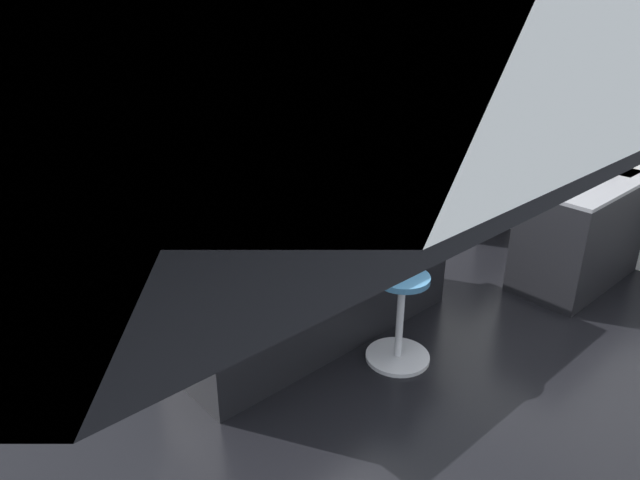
# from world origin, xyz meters

# --- Properties ---
(ground_plane) EXTENTS (7.65, 7.65, 0.00)m
(ground_plane) POSITION_xyz_m (0.00, 0.00, 0.00)
(ground_plane) COLOR black
(interior_partition_left) EXTENTS (0.12, 5.02, 2.60)m
(interior_partition_left) POSITION_xyz_m (-2.94, 0.00, 1.30)
(interior_partition_left) COLOR silver
(interior_partition_left) RESTS_ON ground_plane
(sink_cabinet) EXTENTS (1.86, 0.60, 1.18)m
(sink_cabinet) POSITION_xyz_m (-2.60, 0.75, 0.46)
(sink_cabinet) COLOR black
(sink_cabinet) RESTS_ON ground_plane
(oven_range) EXTENTS (0.60, 0.61, 0.87)m
(oven_range) POSITION_xyz_m (-2.59, -0.53, 0.43)
(oven_range) COLOR #38383D
(oven_range) RESTS_ON ground_plane
(kitchen_island) EXTENTS (2.21, 1.00, 0.90)m
(kitchen_island) POSITION_xyz_m (-0.08, -0.18, 0.46)
(kitchen_island) COLOR black
(kitchen_island) RESTS_ON ground_plane
(stool_by_window) EXTENTS (0.44, 0.44, 0.64)m
(stool_by_window) POSITION_xyz_m (-0.27, 0.49, 0.30)
(stool_by_window) COLOR #B7B7BC
(stool_by_window) RESTS_ON ground_plane
(cutting_board) EXTENTS (0.36, 0.24, 0.02)m
(cutting_board) POSITION_xyz_m (-0.25, -0.30, 0.91)
(cutting_board) COLOR tan
(cutting_board) RESTS_ON kitchen_island
(apple_yellow) EXTENTS (0.09, 0.09, 0.09)m
(apple_yellow) POSITION_xyz_m (-0.29, -0.37, 0.96)
(apple_yellow) COLOR gold
(apple_yellow) RESTS_ON cutting_board
(apple_red) EXTENTS (0.07, 0.07, 0.07)m
(apple_red) POSITION_xyz_m (-0.19, -0.31, 0.96)
(apple_red) COLOR red
(apple_red) RESTS_ON cutting_board
(water_bottle) EXTENTS (0.06, 0.06, 0.31)m
(water_bottle) POSITION_xyz_m (0.25, -0.11, 1.02)
(water_bottle) COLOR silver
(water_bottle) RESTS_ON kitchen_island
(fruit_bowl) EXTENTS (0.19, 0.19, 0.07)m
(fruit_bowl) POSITION_xyz_m (-0.78, -0.30, 0.94)
(fruit_bowl) COLOR silver
(fruit_bowl) RESTS_ON kitchen_island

